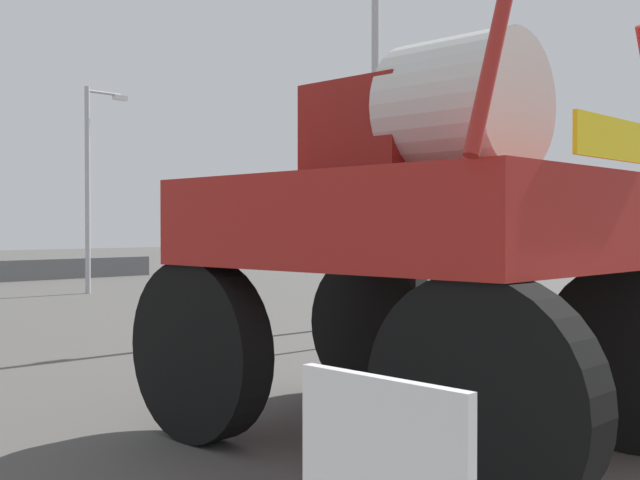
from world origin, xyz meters
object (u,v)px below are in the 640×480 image
Objects in this scene: streetlight_far_right at (91,179)px; streetlight_near_right at (378,113)px; oversize_sprayer at (416,239)px; traffic_signal_near_right at (334,201)px.

streetlight_near_right is at bearing -87.32° from streetlight_far_right.
oversize_sprayer is 10.94m from streetlight_near_right.
oversize_sprayer is 1.44× the size of traffic_signal_near_right.
streetlight_far_right is at bearing 79.61° from traffic_signal_near_right.
traffic_signal_near_right is 14.70m from streetlight_far_right.
streetlight_far_right is (7.10, 19.98, 1.82)m from oversize_sprayer.
oversize_sprayer is at bearing -136.80° from streetlight_near_right.
oversize_sprayer is 21.28m from streetlight_far_right.
oversize_sprayer is at bearing -109.57° from streetlight_far_right.
traffic_signal_near_right is 4.26m from streetlight_near_right.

